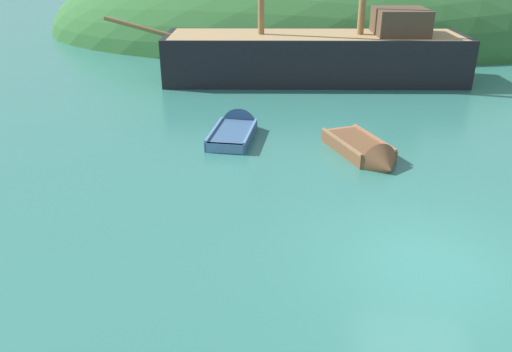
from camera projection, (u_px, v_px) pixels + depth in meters
ground_plane at (429, 263)px, 10.23m from camera, size 120.00×120.00×0.00m
shore_hill at (311, 32)px, 36.03m from camera, size 36.56×21.95×12.05m
sailing_ship at (317, 62)px, 23.36m from camera, size 16.10×4.81×11.77m
rowboat_outer_right at (366, 153)px, 15.15m from camera, size 2.39×3.26×1.14m
rowboat_outer_left at (236, 131)px, 17.00m from camera, size 1.37×3.03×1.19m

